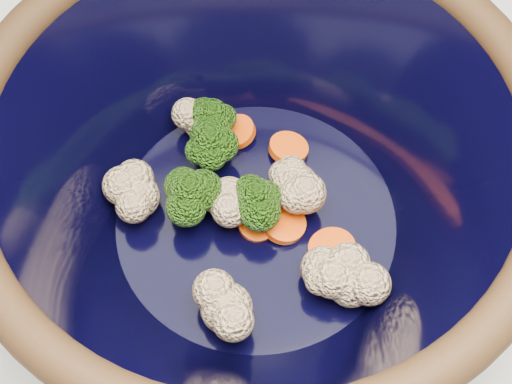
# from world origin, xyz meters

# --- Properties ---
(counter) EXTENTS (1.20, 1.20, 0.90)m
(counter) POSITION_xyz_m (0.00, 0.00, 0.45)
(counter) COLOR white
(counter) RESTS_ON ground
(mixing_bowl) EXTENTS (0.36, 0.36, 0.16)m
(mixing_bowl) POSITION_xyz_m (-0.10, -0.02, 0.99)
(mixing_bowl) COLOR black
(mixing_bowl) RESTS_ON counter
(vegetable_pile) EXTENTS (0.15, 0.19, 0.05)m
(vegetable_pile) POSITION_xyz_m (-0.11, -0.01, 0.96)
(vegetable_pile) COLOR #608442
(vegetable_pile) RESTS_ON mixing_bowl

